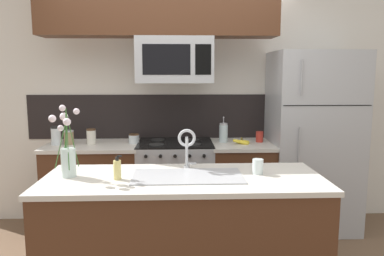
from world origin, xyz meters
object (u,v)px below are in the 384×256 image
dish_soap_bottle (117,169)px  storage_jar_medium (69,137)px  storage_jar_squat (134,139)px  drinking_glass (258,167)px  refrigerator (312,141)px  storage_jar_tall (56,136)px  banana_bunch (242,142)px  flower_vase (68,154)px  stove_range (175,186)px  sink_faucet (187,143)px  microwave (175,60)px  french_press (223,133)px  coffee_tin (260,137)px  storage_jar_short (91,136)px

dish_soap_bottle → storage_jar_medium: bearing=117.9°
storage_jar_squat → dish_soap_bottle: bearing=-88.4°
drinking_glass → refrigerator: bearing=55.7°
storage_jar_tall → banana_bunch: storage_jar_tall is taller
dish_soap_bottle → flower_vase: bearing=167.2°
refrigerator → stove_range: bearing=-179.2°
stove_range → storage_jar_medium: (-1.07, 0.01, 0.52)m
storage_jar_tall → sink_faucet: bearing=-38.6°
microwave → storage_jar_tall: size_ratio=3.99×
french_press → coffee_tin: french_press is taller
microwave → coffee_tin: microwave is taller
storage_jar_medium → dish_soap_bottle: (0.69, -1.30, -0.00)m
storage_jar_squat → storage_jar_short: bearing=-177.1°
storage_jar_short → storage_jar_medium: bearing=178.5°
coffee_tin → flower_vase: 2.05m
refrigerator → flower_vase: (-2.15, -1.24, 0.15)m
microwave → storage_jar_tall: 1.40m
sink_faucet → coffee_tin: bearing=54.5°
french_press → flower_vase: (-1.23, -1.28, 0.06)m
french_press → banana_bunch: bearing=-35.2°
stove_range → storage_jar_short: (-0.85, 0.00, 0.53)m
storage_jar_short → banana_bunch: (1.52, -0.06, -0.06)m
refrigerator → dish_soap_bottle: refrigerator is taller
coffee_tin → sink_faucet: size_ratio=0.36×
banana_bunch → sink_faucet: bearing=-120.3°
microwave → storage_jar_squat: 0.89m
storage_jar_medium → flower_vase: (0.34, -1.22, 0.09)m
sink_faucet → flower_vase: flower_vase is taller
banana_bunch → sink_faucet: size_ratio=0.62×
drinking_glass → dish_soap_bottle: bearing=-174.2°
storage_jar_short → dish_soap_bottle: (0.46, -1.30, -0.01)m
storage_jar_short → coffee_tin: 1.73m
storage_jar_tall → storage_jar_squat: (0.77, 0.05, -0.04)m
flower_vase → storage_jar_medium: bearing=105.6°
storage_jar_medium → sink_faucet: (1.17, -1.06, 0.13)m
stove_range → french_press: french_press is taller
refrigerator → sink_faucet: bearing=-141.1°
french_press → drinking_glass: (0.09, -1.26, -0.05)m
banana_bunch → flower_vase: flower_vase is taller
storage_jar_short → drinking_glass: bearing=-39.8°
microwave → storage_jar_medium: microwave is taller
storage_jar_tall → storage_jar_short: bearing=4.7°
stove_range → flower_vase: bearing=-121.0°
stove_range → dish_soap_bottle: size_ratio=5.64×
storage_jar_squat → french_press: size_ratio=0.40×
microwave → refrigerator: (1.42, 0.04, -0.83)m
stove_range → refrigerator: (1.42, 0.02, 0.46)m
storage_jar_tall → banana_bunch: bearing=-1.0°
storage_jar_medium → drinking_glass: 2.05m
storage_jar_tall → coffee_tin: (2.07, 0.08, -0.04)m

